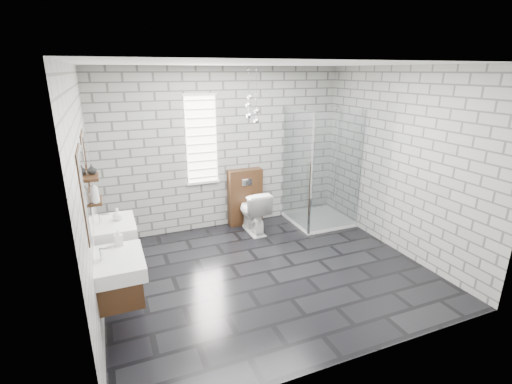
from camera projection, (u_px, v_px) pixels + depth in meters
floor at (267, 272)px, 5.10m from camera, size 4.20×3.60×0.02m
ceiling at (270, 63)px, 4.25m from camera, size 4.20×3.60×0.02m
wall_back at (225, 150)px, 6.26m from camera, size 4.20×0.02×2.70m
wall_front at (358, 232)px, 3.08m from camera, size 4.20×0.02×2.70m
wall_left at (86, 198)px, 3.91m from camera, size 0.02×3.60×2.70m
wall_right at (400, 162)px, 5.43m from camera, size 0.02×3.60×2.70m
vanity_left at (116, 266)px, 3.73m from camera, size 0.47×0.70×1.57m
vanity_right at (112, 229)px, 4.59m from camera, size 0.47×0.70×1.57m
shelf_lower at (95, 201)px, 3.90m from camera, size 0.14×0.30×0.03m
shelf_upper at (91, 177)px, 3.82m from camera, size 0.14×0.30×0.03m
window at (201, 140)px, 6.03m from camera, size 0.56×0.05×1.48m
cistern_panel at (245, 197)px, 6.54m from camera, size 0.60×0.20×1.00m
flush_plate at (247, 182)px, 6.36m from camera, size 0.18×0.01×0.12m
shower_enclosure at (318, 197)px, 6.52m from camera, size 1.00×1.00×2.03m
pendant_cluster at (252, 109)px, 5.77m from camera, size 0.28×0.28×0.87m
toilet at (253, 211)px, 6.25m from camera, size 0.42×0.73×0.74m
soap_bottle_a at (119, 237)px, 3.93m from camera, size 0.08×0.09×0.18m
soap_bottle_b at (117, 214)px, 4.60m from camera, size 0.16×0.16×0.16m
soap_bottle_c at (94, 192)px, 3.77m from camera, size 0.10×0.10×0.23m
vase at (92, 169)px, 3.86m from camera, size 0.10×0.10×0.10m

